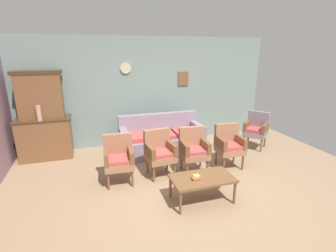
{
  "coord_description": "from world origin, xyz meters",
  "views": [
    {
      "loc": [
        -1.5,
        -3.68,
        2.37
      ],
      "look_at": [
        0.02,
        1.12,
        0.85
      ],
      "focal_mm": 26.93,
      "sensor_mm": 36.0,
      "label": 1
    }
  ],
  "objects_px": {
    "vase_on_cabinet": "(39,113)",
    "armchair_near_couch_end": "(119,157)",
    "armchair_near_cabinet": "(229,144)",
    "armchair_row_middle": "(194,148)",
    "wingback_chair_by_fireplace": "(256,128)",
    "floral_couch": "(161,139)",
    "armchair_by_doorway": "(160,151)",
    "side_cabinet": "(46,138)",
    "coffee_table": "(202,180)",
    "book_stack_on_table": "(196,177)"
  },
  "relations": [
    {
      "from": "wingback_chair_by_fireplace",
      "to": "armchair_near_cabinet",
      "type": "bearing_deg",
      "value": -148.18
    },
    {
      "from": "armchair_near_couch_end",
      "to": "wingback_chair_by_fireplace",
      "type": "height_order",
      "value": "same"
    },
    {
      "from": "armchair_by_doorway",
      "to": "coffee_table",
      "type": "xyz_separation_m",
      "value": [
        0.41,
        -1.08,
        -0.12
      ]
    },
    {
      "from": "armchair_row_middle",
      "to": "armchair_near_cabinet",
      "type": "distance_m",
      "value": 0.8
    },
    {
      "from": "armchair_near_couch_end",
      "to": "wingback_chair_by_fireplace",
      "type": "distance_m",
      "value": 3.57
    },
    {
      "from": "side_cabinet",
      "to": "armchair_near_cabinet",
      "type": "relative_size",
      "value": 1.28
    },
    {
      "from": "floral_couch",
      "to": "armchair_by_doorway",
      "type": "height_order",
      "value": "same"
    },
    {
      "from": "side_cabinet",
      "to": "floral_couch",
      "type": "relative_size",
      "value": 0.59
    },
    {
      "from": "vase_on_cabinet",
      "to": "armchair_near_cabinet",
      "type": "height_order",
      "value": "vase_on_cabinet"
    },
    {
      "from": "armchair_near_cabinet",
      "to": "coffee_table",
      "type": "xyz_separation_m",
      "value": [
        -1.08,
        -1.02,
        -0.12
      ]
    },
    {
      "from": "armchair_by_doorway",
      "to": "armchair_near_couch_end",
      "type": "bearing_deg",
      "value": -176.1
    },
    {
      "from": "vase_on_cabinet",
      "to": "armchair_by_doorway",
      "type": "xyz_separation_m",
      "value": [
        2.25,
        -1.38,
        -0.6
      ]
    },
    {
      "from": "armchair_near_couch_end",
      "to": "armchair_by_doorway",
      "type": "height_order",
      "value": "same"
    },
    {
      "from": "vase_on_cabinet",
      "to": "armchair_near_couch_end",
      "type": "distance_m",
      "value": 2.13
    },
    {
      "from": "coffee_table",
      "to": "wingback_chair_by_fireplace",
      "type": "bearing_deg",
      "value": 37.62
    },
    {
      "from": "side_cabinet",
      "to": "book_stack_on_table",
      "type": "distance_m",
      "value": 3.67
    },
    {
      "from": "floral_couch",
      "to": "armchair_by_doorway",
      "type": "distance_m",
      "value": 1.15
    },
    {
      "from": "side_cabinet",
      "to": "armchair_near_couch_end",
      "type": "distance_m",
      "value": 2.16
    },
    {
      "from": "armchair_near_cabinet",
      "to": "wingback_chair_by_fireplace",
      "type": "xyz_separation_m",
      "value": [
        1.21,
        0.75,
        0.0
      ]
    },
    {
      "from": "floral_couch",
      "to": "armchair_near_cabinet",
      "type": "height_order",
      "value": "same"
    },
    {
      "from": "wingback_chair_by_fireplace",
      "to": "coffee_table",
      "type": "relative_size",
      "value": 0.9
    },
    {
      "from": "armchair_row_middle",
      "to": "book_stack_on_table",
      "type": "xyz_separation_m",
      "value": [
        -0.4,
        -1.04,
        -0.04
      ]
    },
    {
      "from": "book_stack_on_table",
      "to": "vase_on_cabinet",
      "type": "bearing_deg",
      "value": 135.59
    },
    {
      "from": "armchair_near_couch_end",
      "to": "wingback_chair_by_fireplace",
      "type": "bearing_deg",
      "value": 12.02
    },
    {
      "from": "armchair_near_couch_end",
      "to": "side_cabinet",
      "type": "bearing_deg",
      "value": 131.53
    },
    {
      "from": "armchair_row_middle",
      "to": "armchair_near_couch_end",
      "type": "bearing_deg",
      "value": 179.65
    },
    {
      "from": "side_cabinet",
      "to": "vase_on_cabinet",
      "type": "xyz_separation_m",
      "value": [
        -0.03,
        -0.19,
        0.63
      ]
    },
    {
      "from": "armchair_by_doorway",
      "to": "wingback_chair_by_fireplace",
      "type": "xyz_separation_m",
      "value": [
        2.7,
        0.69,
        0.0
      ]
    },
    {
      "from": "floral_couch",
      "to": "side_cabinet",
      "type": "bearing_deg",
      "value": 169.37
    },
    {
      "from": "floral_couch",
      "to": "coffee_table",
      "type": "distance_m",
      "value": 2.16
    },
    {
      "from": "armchair_near_couch_end",
      "to": "book_stack_on_table",
      "type": "height_order",
      "value": "armchair_near_couch_end"
    },
    {
      "from": "armchair_near_couch_end",
      "to": "armchair_near_cabinet",
      "type": "xyz_separation_m",
      "value": [
        2.28,
        -0.01,
        0.0
      ]
    },
    {
      "from": "armchair_near_cabinet",
      "to": "coffee_table",
      "type": "distance_m",
      "value": 1.49
    },
    {
      "from": "floral_couch",
      "to": "coffee_table",
      "type": "xyz_separation_m",
      "value": [
        0.06,
        -2.16,
        0.05
      ]
    },
    {
      "from": "armchair_near_cabinet",
      "to": "armchair_by_doorway",
      "type": "bearing_deg",
      "value": 177.6
    },
    {
      "from": "side_cabinet",
      "to": "armchair_by_doorway",
      "type": "distance_m",
      "value": 2.72
    },
    {
      "from": "armchair_near_cabinet",
      "to": "armchair_near_couch_end",
      "type": "bearing_deg",
      "value": 179.79
    },
    {
      "from": "armchair_near_couch_end",
      "to": "armchair_row_middle",
      "type": "bearing_deg",
      "value": -0.35
    },
    {
      "from": "armchair_near_cabinet",
      "to": "armchair_row_middle",
      "type": "bearing_deg",
      "value": -179.95
    },
    {
      "from": "side_cabinet",
      "to": "armchair_near_couch_end",
      "type": "bearing_deg",
      "value": -48.47
    },
    {
      "from": "armchair_near_cabinet",
      "to": "wingback_chair_by_fireplace",
      "type": "height_order",
      "value": "same"
    },
    {
      "from": "vase_on_cabinet",
      "to": "armchair_near_couch_end",
      "type": "height_order",
      "value": "vase_on_cabinet"
    },
    {
      "from": "armchair_by_doorway",
      "to": "wingback_chair_by_fireplace",
      "type": "height_order",
      "value": "same"
    },
    {
      "from": "floral_couch",
      "to": "armchair_near_cabinet",
      "type": "relative_size",
      "value": 2.16
    },
    {
      "from": "wingback_chair_by_fireplace",
      "to": "floral_couch",
      "type": "bearing_deg",
      "value": 170.5
    },
    {
      "from": "vase_on_cabinet",
      "to": "floral_couch",
      "type": "xyz_separation_m",
      "value": [
        2.6,
        -0.3,
        -0.77
      ]
    },
    {
      "from": "wingback_chair_by_fireplace",
      "to": "coffee_table",
      "type": "xyz_separation_m",
      "value": [
        -2.29,
        -1.77,
        -0.12
      ]
    },
    {
      "from": "armchair_near_cabinet",
      "to": "book_stack_on_table",
      "type": "height_order",
      "value": "armchair_near_cabinet"
    },
    {
      "from": "vase_on_cabinet",
      "to": "armchair_near_cabinet",
      "type": "relative_size",
      "value": 0.37
    },
    {
      "from": "floral_couch",
      "to": "book_stack_on_table",
      "type": "bearing_deg",
      "value": -91.69
    }
  ]
}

